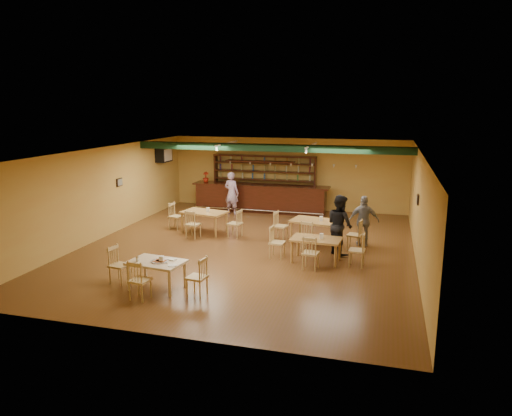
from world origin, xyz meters
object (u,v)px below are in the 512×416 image
(near_table, at_px, (157,275))
(patron_bar, at_px, (232,193))
(dining_table_b, at_px, (316,232))
(bar_counter, at_px, (260,198))
(patron_right_a, at_px, (340,225))
(dining_table_d, at_px, (316,250))
(dining_table_a, at_px, (204,222))

(near_table, bearing_deg, patron_bar, 102.75)
(dining_table_b, height_order, near_table, dining_table_b)
(bar_counter, relative_size, patron_bar, 3.28)
(dining_table_b, bearing_deg, patron_right_a, -34.34)
(dining_table_d, height_order, near_table, near_table)
(dining_table_a, distance_m, dining_table_b, 3.97)
(near_table, bearing_deg, dining_table_d, 49.21)
(near_table, relative_size, patron_bar, 0.75)
(dining_table_a, height_order, patron_right_a, patron_right_a)
(dining_table_d, bearing_deg, patron_right_a, 63.60)
(dining_table_b, xyz_separation_m, near_table, (-3.15, -4.80, -0.04))
(bar_counter, distance_m, dining_table_b, 5.13)
(near_table, distance_m, patron_right_a, 5.64)
(near_table, relative_size, patron_right_a, 0.73)
(bar_counter, bearing_deg, dining_table_d, -61.60)
(patron_bar, bearing_deg, dining_table_b, 152.14)
(patron_right_a, bearing_deg, dining_table_d, 109.17)
(bar_counter, xyz_separation_m, dining_table_b, (2.96, -4.19, -0.17))
(dining_table_b, xyz_separation_m, patron_right_a, (0.80, -0.80, 0.50))
(dining_table_d, distance_m, near_table, 4.57)
(dining_table_a, height_order, patron_bar, patron_bar)
(dining_table_b, bearing_deg, dining_table_d, -71.28)
(dining_table_b, bearing_deg, dining_table_a, -174.81)
(dining_table_a, distance_m, patron_right_a, 4.92)
(patron_right_a, bearing_deg, patron_bar, 8.29)
(patron_bar, height_order, patron_right_a, patron_right_a)
(dining_table_a, xyz_separation_m, patron_bar, (0.01, 2.98, 0.49))
(bar_counter, height_order, near_table, bar_counter)
(bar_counter, relative_size, dining_table_d, 4.12)
(bar_counter, distance_m, patron_right_a, 6.25)
(dining_table_d, xyz_separation_m, patron_bar, (-4.19, 5.10, 0.52))
(patron_bar, xyz_separation_m, patron_right_a, (4.74, -4.16, 0.02))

